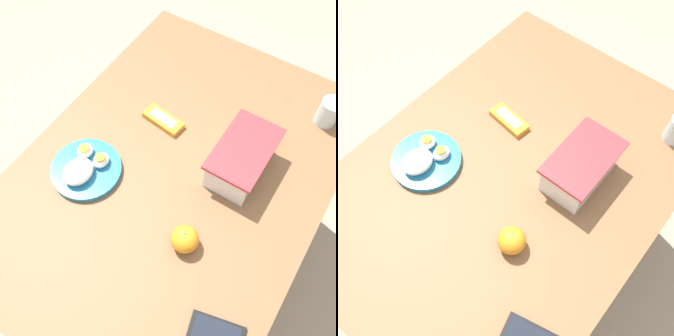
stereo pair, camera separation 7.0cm
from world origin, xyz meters
TOP-DOWN VIEW (x-y plane):
  - ground_plane at (0.00, 0.00)m, footprint 10.00×10.00m
  - table at (0.00, 0.00)m, footprint 1.12×0.80m
  - food_container at (-0.11, 0.15)m, footprint 0.22×0.14m
  - orange_fruit at (0.16, 0.13)m, footprint 0.07×0.07m
  - rice_plate at (0.13, -0.20)m, footprint 0.20×0.20m
  - candy_bar at (-0.13, -0.12)m, footprint 0.07×0.13m
  - cell_phone at (0.31, 0.30)m, footprint 0.10×0.14m
  - drinking_glass at (-0.39, 0.29)m, footprint 0.06×0.06m

SIDE VIEW (x-z plane):
  - ground_plane at x=0.00m, z-range 0.00..0.00m
  - table at x=0.00m, z-range 0.25..0.96m
  - cell_phone at x=0.31m, z-range 0.71..0.73m
  - candy_bar at x=-0.13m, z-range 0.71..0.73m
  - rice_plate at x=0.13m, z-range 0.70..0.76m
  - orange_fruit at x=0.16m, z-range 0.71..0.78m
  - drinking_glass at x=-0.39m, z-range 0.71..0.80m
  - food_container at x=-0.11m, z-range 0.71..0.81m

